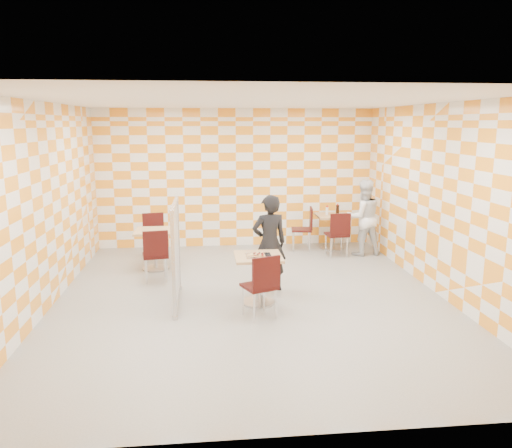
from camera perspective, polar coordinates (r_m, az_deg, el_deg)
The scene contains 15 objects.
room_shell at distance 8.02m, azimuth -0.96°, elevation 2.92°, with size 7.00×7.00×7.00m.
main_table at distance 7.53m, azimuth 0.26°, elevation -5.39°, with size 0.70×0.70×0.75m.
second_table at distance 10.90m, azimuth 8.75°, elevation -0.21°, with size 0.70×0.70×0.75m.
empty_table at distance 9.46m, azimuth -11.51°, elevation -2.10°, with size 0.70×0.70×0.75m.
chair_main_front at distance 6.92m, azimuth 0.74°, elevation -6.63°, with size 0.55×0.56×0.92m.
chair_second_front at distance 10.22m, azimuth 9.39°, elevation -0.81°, with size 0.45×0.46×0.92m.
chair_second_side at distance 10.71m, azimuth 5.72°, elevation -0.15°, with size 0.48×0.48×0.92m.
chair_empty_near at distance 8.68m, azimuth -11.41°, elevation -3.09°, with size 0.49×0.49×0.92m.
chair_empty_far at distance 10.16m, azimuth -11.57°, elevation -0.96°, with size 0.50×0.50×0.92m.
partition at distance 7.54m, azimuth -9.14°, elevation -3.29°, with size 0.08×1.38×1.55m.
man_dark at distance 8.04m, azimuth 1.53°, elevation -2.21°, with size 0.58×0.38×1.58m, color black.
man_white at distance 10.49m, azimuth 12.15°, elevation 0.74°, with size 0.76×0.59×1.57m, color white.
pizza_on_foil at distance 7.44m, azimuth 0.27°, elevation -3.52°, with size 0.40×0.40×0.04m.
sport_bottle at distance 10.85m, azimuth 8.12°, elevation 1.53°, with size 0.06×0.06×0.20m.
soda_bottle at distance 10.95m, azimuth 9.30°, elevation 1.66°, with size 0.07×0.07×0.23m.
Camera 1 is at (-0.68, -7.36, 2.70)m, focal length 35.00 mm.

